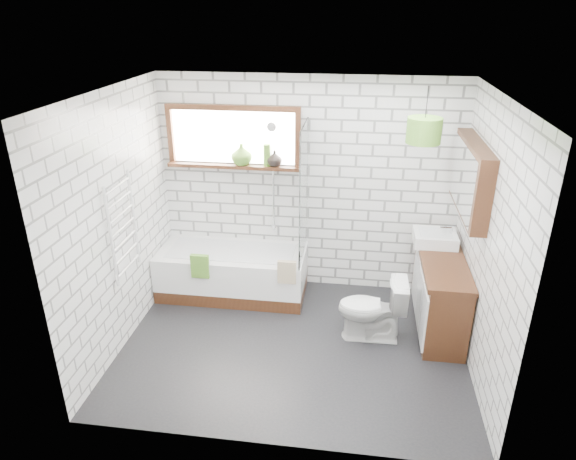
# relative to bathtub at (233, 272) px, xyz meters

# --- Properties ---
(floor) EXTENTS (3.40, 2.60, 0.01)m
(floor) POSITION_rel_bathtub_xyz_m (0.84, -0.93, -0.28)
(floor) COLOR black
(floor) RESTS_ON ground
(ceiling) EXTENTS (3.40, 2.60, 0.01)m
(ceiling) POSITION_rel_bathtub_xyz_m (0.84, -0.93, 2.23)
(ceiling) COLOR white
(ceiling) RESTS_ON ground
(wall_back) EXTENTS (3.40, 0.01, 2.50)m
(wall_back) POSITION_rel_bathtub_xyz_m (0.84, 0.38, 0.98)
(wall_back) COLOR white
(wall_back) RESTS_ON ground
(wall_front) EXTENTS (3.40, 0.01, 2.50)m
(wall_front) POSITION_rel_bathtub_xyz_m (0.84, -2.23, 0.98)
(wall_front) COLOR white
(wall_front) RESTS_ON ground
(wall_left) EXTENTS (0.01, 2.60, 2.50)m
(wall_left) POSITION_rel_bathtub_xyz_m (-0.86, -0.93, 0.98)
(wall_left) COLOR white
(wall_left) RESTS_ON ground
(wall_right) EXTENTS (0.01, 2.60, 2.50)m
(wall_right) POSITION_rel_bathtub_xyz_m (2.55, -0.93, 0.98)
(wall_right) COLOR white
(wall_right) RESTS_ON ground
(window) EXTENTS (1.52, 0.16, 0.68)m
(window) POSITION_rel_bathtub_xyz_m (-0.01, 0.33, 1.53)
(window) COLOR #32190E
(window) RESTS_ON wall_back
(towel_radiator) EXTENTS (0.06, 0.52, 1.00)m
(towel_radiator) POSITION_rel_bathtub_xyz_m (-0.82, -0.93, 0.93)
(towel_radiator) COLOR white
(towel_radiator) RESTS_ON wall_left
(mirror_cabinet) EXTENTS (0.16, 1.20, 0.70)m
(mirror_cabinet) POSITION_rel_bathtub_xyz_m (2.46, -0.33, 1.38)
(mirror_cabinet) COLOR #32190E
(mirror_cabinet) RESTS_ON wall_right
(shower_riser) EXTENTS (0.02, 0.02, 1.30)m
(shower_riser) POSITION_rel_bathtub_xyz_m (0.44, 0.33, 1.08)
(shower_riser) COLOR silver
(shower_riser) RESTS_ON wall_back
(bathtub) EXTENTS (1.70, 0.75, 0.55)m
(bathtub) POSITION_rel_bathtub_xyz_m (0.00, 0.00, 0.00)
(bathtub) COLOR white
(bathtub) RESTS_ON floor
(shower_screen) EXTENTS (0.02, 0.72, 1.50)m
(shower_screen) POSITION_rel_bathtub_xyz_m (0.83, 0.00, 1.02)
(shower_screen) COLOR white
(shower_screen) RESTS_ON bathtub
(towel_green) EXTENTS (0.20, 0.05, 0.27)m
(towel_green) POSITION_rel_bathtub_xyz_m (-0.27, -0.37, 0.25)
(towel_green) COLOR #508728
(towel_green) RESTS_ON bathtub
(towel_beige) EXTENTS (0.20, 0.05, 0.26)m
(towel_beige) POSITION_rel_bathtub_xyz_m (0.70, -0.37, 0.25)
(towel_beige) COLOR tan
(towel_beige) RESTS_ON bathtub
(vanity) EXTENTS (0.44, 1.38, 0.79)m
(vanity) POSITION_rel_bathtub_xyz_m (2.32, -0.32, 0.12)
(vanity) COLOR #32190E
(vanity) RESTS_ON floor
(basin) EXTENTS (0.45, 0.39, 0.13)m
(basin) POSITION_rel_bathtub_xyz_m (2.26, 0.02, 0.58)
(basin) COLOR white
(basin) RESTS_ON vanity
(tap) EXTENTS (0.03, 0.03, 0.15)m
(tap) POSITION_rel_bathtub_xyz_m (2.42, 0.02, 0.64)
(tap) COLOR silver
(tap) RESTS_ON vanity
(toilet) EXTENTS (0.40, 0.68, 0.69)m
(toilet) POSITION_rel_bathtub_xyz_m (1.61, -0.68, 0.07)
(toilet) COLOR white
(toilet) RESTS_ON floor
(vase_olive) EXTENTS (0.31, 0.31, 0.24)m
(vase_olive) POSITION_rel_bathtub_xyz_m (0.09, 0.30, 1.33)
(vase_olive) COLOR #578C2B
(vase_olive) RESTS_ON window
(vase_dark) EXTENTS (0.21, 0.21, 0.18)m
(vase_dark) POSITION_rel_bathtub_xyz_m (0.46, 0.30, 1.29)
(vase_dark) COLOR black
(vase_dark) RESTS_ON window
(bottle) EXTENTS (0.10, 0.10, 0.24)m
(bottle) POSITION_rel_bathtub_xyz_m (0.38, 0.30, 1.33)
(bottle) COLOR #578C2B
(bottle) RESTS_ON window
(pendant) EXTENTS (0.32, 0.32, 0.24)m
(pendant) POSITION_rel_bathtub_xyz_m (1.98, -0.35, 1.83)
(pendant) COLOR #508728
(pendant) RESTS_ON ceiling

